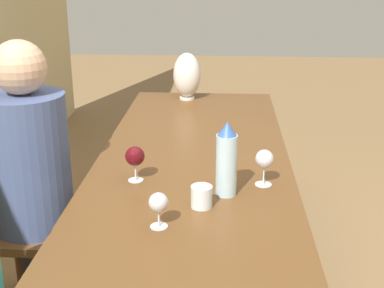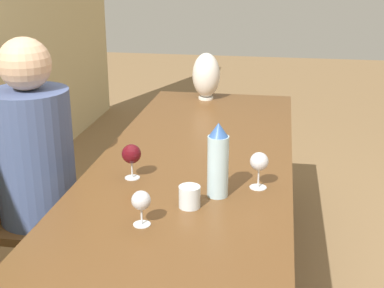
# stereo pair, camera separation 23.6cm
# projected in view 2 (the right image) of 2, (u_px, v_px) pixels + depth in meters

# --- Properties ---
(dining_table) EXTENTS (2.99, 0.89, 0.73)m
(dining_table) POSITION_uv_depth(u_px,v_px,m) (185.00, 194.00, 2.25)
(dining_table) COLOR brown
(dining_table) RESTS_ON ground_plane
(water_bottle) EXTENTS (0.08, 0.08, 0.30)m
(water_bottle) POSITION_uv_depth(u_px,v_px,m) (218.00, 161.00, 2.04)
(water_bottle) COLOR #ADCCD6
(water_bottle) RESTS_ON dining_table
(water_tumbler) EXTENTS (0.08, 0.08, 0.08)m
(water_tumbler) POSITION_uv_depth(u_px,v_px,m) (190.00, 197.00, 1.98)
(water_tumbler) COLOR silver
(water_tumbler) RESTS_ON dining_table
(vase) EXTENTS (0.18, 0.18, 0.30)m
(vase) POSITION_uv_depth(u_px,v_px,m) (206.00, 75.00, 3.44)
(vase) COLOR silver
(vase) RESTS_ON dining_table
(wine_glass_0) EXTENTS (0.08, 0.08, 0.15)m
(wine_glass_0) POSITION_uv_depth(u_px,v_px,m) (131.00, 154.00, 2.22)
(wine_glass_0) COLOR silver
(wine_glass_0) RESTS_ON dining_table
(wine_glass_1) EXTENTS (0.07, 0.07, 0.13)m
(wine_glass_1) POSITION_uv_depth(u_px,v_px,m) (141.00, 201.00, 1.83)
(wine_glass_1) COLOR silver
(wine_glass_1) RESTS_ON dining_table
(wine_glass_2) EXTENTS (0.07, 0.07, 0.15)m
(wine_glass_2) POSITION_uv_depth(u_px,v_px,m) (259.00, 162.00, 2.12)
(wine_glass_2) COLOR silver
(wine_glass_2) RESTS_ON dining_table
(chair_far) EXTENTS (0.44, 0.44, 0.86)m
(chair_far) POSITION_uv_depth(u_px,v_px,m) (27.00, 211.00, 2.53)
(chair_far) COLOR brown
(chair_far) RESTS_ON ground_plane
(person_far) EXTENTS (0.36, 0.36, 1.29)m
(person_far) POSITION_uv_depth(u_px,v_px,m) (38.00, 170.00, 2.44)
(person_far) COLOR #2D2D38
(person_far) RESTS_ON ground_plane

